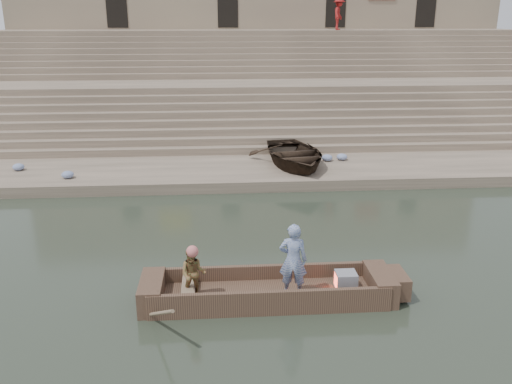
{
  "coord_description": "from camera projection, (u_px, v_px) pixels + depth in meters",
  "views": [
    {
      "loc": [
        -2.88,
        -12.17,
        6.08
      ],
      "look_at": [
        -1.83,
        1.9,
        1.4
      ],
      "focal_mm": 37.56,
      "sensor_mm": 36.0,
      "label": 1
    }
  ],
  "objects": [
    {
      "name": "television",
      "position": [
        345.0,
        281.0,
        11.99
      ],
      "size": [
        0.46,
        0.42,
        0.4
      ],
      "color": "gray",
      "rests_on": "main_rowboat"
    },
    {
      "name": "beached_rowboat",
      "position": [
        294.0,
        154.0,
        21.11
      ],
      "size": [
        3.67,
        4.73,
        0.9
      ],
      "primitive_type": "imported",
      "rotation": [
        0.0,
        0.0,
        0.14
      ],
      "color": "#2D2116",
      "rests_on": "lower_landing"
    },
    {
      "name": "rowing_man",
      "position": [
        193.0,
        274.0,
        11.48
      ],
      "size": [
        0.6,
        0.49,
        1.16
      ],
      "primitive_type": "imported",
      "rotation": [
        0.0,
        0.0,
        -0.08
      ],
      "color": "#297C31",
      "rests_on": "main_rowboat"
    },
    {
      "name": "cloth_bundles",
      "position": [
        195.0,
        164.0,
        20.97
      ],
      "size": [
        13.18,
        2.23,
        0.26
      ],
      "color": "#3F5999",
      "rests_on": "lower_landing"
    },
    {
      "name": "upper_landing",
      "position": [
        261.0,
        72.0,
        34.11
      ],
      "size": [
        32.0,
        3.0,
        5.2
      ],
      "primitive_type": "cube",
      "color": "gray",
      "rests_on": "ground"
    },
    {
      "name": "ground",
      "position": [
        333.0,
        266.0,
        13.64
      ],
      "size": [
        120.0,
        120.0,
        0.0
      ],
      "primitive_type": "plane",
      "color": "#253024",
      "rests_on": "ground"
    },
    {
      "name": "standing_man",
      "position": [
        293.0,
        260.0,
        11.53
      ],
      "size": [
        0.67,
        0.5,
        1.67
      ],
      "primitive_type": "imported",
      "rotation": [
        0.0,
        0.0,
        2.96
      ],
      "color": "navy",
      "rests_on": "main_rowboat"
    },
    {
      "name": "mid_landing",
      "position": [
        272.0,
        109.0,
        27.87
      ],
      "size": [
        32.0,
        3.0,
        2.8
      ],
      "primitive_type": "cube",
      "color": "gray",
      "rests_on": "ground"
    },
    {
      "name": "building_wall",
      "position": [
        256.0,
        22.0,
        36.95
      ],
      "size": [
        32.0,
        5.07,
        11.2
      ],
      "color": "#9C8969",
      "rests_on": "ground"
    },
    {
      "name": "pedestrian",
      "position": [
        339.0,
        14.0,
        32.48
      ],
      "size": [
        1.1,
        1.39,
        1.88
      ],
      "primitive_type": "imported",
      "rotation": [
        0.0,
        0.0,
        1.18
      ],
      "color": "maroon",
      "rests_on": "upper_landing"
    },
    {
      "name": "ghat_steps",
      "position": [
        269.0,
        97.0,
        29.34
      ],
      "size": [
        32.0,
        11.0,
        5.2
      ],
      "color": "gray",
      "rests_on": "ground"
    },
    {
      "name": "main_rowboat",
      "position": [
        268.0,
        296.0,
        11.96
      ],
      "size": [
        5.0,
        1.3,
        0.22
      ],
      "primitive_type": "cube",
      "color": "brown",
      "rests_on": "ground"
    },
    {
      "name": "lower_landing",
      "position": [
        291.0,
        171.0,
        21.14
      ],
      "size": [
        32.0,
        4.0,
        0.4
      ],
      "primitive_type": "cube",
      "color": "gray",
      "rests_on": "ground"
    },
    {
      "name": "rowboat_trim",
      "position": [
        277.0,
        288.0,
        11.91
      ],
      "size": [
        6.04,
        2.63,
        1.83
      ],
      "color": "brown",
      "rests_on": "ground"
    }
  ]
}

